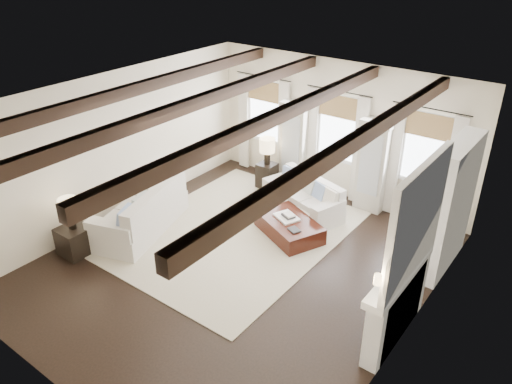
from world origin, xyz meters
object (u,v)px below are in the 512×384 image
Objects in this scene: side_table_back at (267,175)px; sofa_left at (143,213)px; side_table_front at (75,241)px; ottoman at (289,227)px; sofa_back at (304,199)px.

sofa_left is at bearing -105.84° from side_table_back.
sofa_left is 4.49× the size of side_table_front.
ottoman is (2.57, 1.67, -0.22)m from sofa_left.
sofa_left is 4.04× the size of side_table_back.
sofa_back is 3.64× the size of side_table_front.
side_table_back is (0.90, 3.19, -0.09)m from sofa_left.
sofa_back is at bearing 49.45° from sofa_left.
side_table_back is (1.32, 4.57, 0.03)m from side_table_front.
side_table_front is (-2.98, -3.05, 0.10)m from ottoman.
sofa_back reaches higher than side_table_back.
sofa_back reaches higher than side_table_front.
sofa_back is 0.81× the size of sofa_left.
ottoman is 2.24× the size of side_table_back.
sofa_left reaches higher than side_table_back.
sofa_back reaches higher than ottoman.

